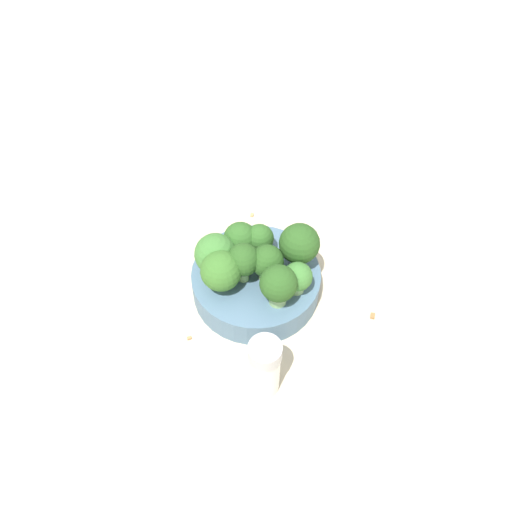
# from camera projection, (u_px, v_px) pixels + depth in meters

# --- Properties ---
(ground_plane) EXTENTS (3.00, 3.00, 0.00)m
(ground_plane) POSITION_uv_depth(u_px,v_px,m) (256.00, 290.00, 0.62)
(ground_plane) COLOR beige
(bowl) EXTENTS (0.16, 0.16, 0.04)m
(bowl) POSITION_uv_depth(u_px,v_px,m) (256.00, 282.00, 0.61)
(bowl) COLOR slate
(bowl) RESTS_ON ground_plane
(broccoli_floret_0) EXTENTS (0.04, 0.04, 0.05)m
(broccoli_floret_0) POSITION_uv_depth(u_px,v_px,m) (267.00, 262.00, 0.57)
(broccoli_floret_0) COLOR #8EB770
(broccoli_floret_0) RESTS_ON bowl
(broccoli_floret_1) EXTENTS (0.05, 0.05, 0.05)m
(broccoli_floret_1) POSITION_uv_depth(u_px,v_px,m) (221.00, 271.00, 0.56)
(broccoli_floret_1) COLOR #7A9E5B
(broccoli_floret_1) RESTS_ON bowl
(broccoli_floret_2) EXTENTS (0.05, 0.05, 0.05)m
(broccoli_floret_2) POSITION_uv_depth(u_px,v_px,m) (215.00, 255.00, 0.58)
(broccoli_floret_2) COLOR #84AD66
(broccoli_floret_2) RESTS_ON bowl
(broccoli_floret_3) EXTENTS (0.03, 0.03, 0.04)m
(broccoli_floret_3) POSITION_uv_depth(u_px,v_px,m) (262.00, 240.00, 0.59)
(broccoli_floret_3) COLOR #8EB770
(broccoli_floret_3) RESTS_ON bowl
(broccoli_floret_4) EXTENTS (0.04, 0.04, 0.06)m
(broccoli_floret_4) POSITION_uv_depth(u_px,v_px,m) (278.00, 285.00, 0.54)
(broccoli_floret_4) COLOR #8EB770
(broccoli_floret_4) RESTS_ON bowl
(broccoli_floret_5) EXTENTS (0.05, 0.05, 0.06)m
(broccoli_floret_5) POSITION_uv_depth(u_px,v_px,m) (299.00, 244.00, 0.57)
(broccoli_floret_5) COLOR #84AD66
(broccoli_floret_5) RESTS_ON bowl
(broccoli_floret_6) EXTENTS (0.04, 0.04, 0.05)m
(broccoli_floret_6) POSITION_uv_depth(u_px,v_px,m) (243.00, 261.00, 0.56)
(broccoli_floret_6) COLOR #84AD66
(broccoli_floret_6) RESTS_ON bowl
(broccoli_floret_7) EXTENTS (0.03, 0.03, 0.04)m
(broccoli_floret_7) POSITION_uv_depth(u_px,v_px,m) (298.00, 278.00, 0.56)
(broccoli_floret_7) COLOR #8EB770
(broccoli_floret_7) RESTS_ON bowl
(broccoli_floret_8) EXTENTS (0.04, 0.04, 0.05)m
(broccoli_floret_8) POSITION_uv_depth(u_px,v_px,m) (240.00, 239.00, 0.59)
(broccoli_floret_8) COLOR #7A9E5B
(broccoli_floret_8) RESTS_ON bowl
(pepper_shaker) EXTENTS (0.03, 0.03, 0.08)m
(pepper_shaker) POSITION_uv_depth(u_px,v_px,m) (265.00, 367.00, 0.51)
(pepper_shaker) COLOR silver
(pepper_shaker) RESTS_ON ground_plane
(almond_crumb_0) EXTENTS (0.01, 0.00, 0.01)m
(almond_crumb_0) POSITION_uv_depth(u_px,v_px,m) (252.00, 214.00, 0.70)
(almond_crumb_0) COLOR tan
(almond_crumb_0) RESTS_ON ground_plane
(almond_crumb_1) EXTENTS (0.01, 0.01, 0.01)m
(almond_crumb_1) POSITION_uv_depth(u_px,v_px,m) (373.00, 315.00, 0.59)
(almond_crumb_1) COLOR olive
(almond_crumb_1) RESTS_ON ground_plane
(almond_crumb_2) EXTENTS (0.01, 0.01, 0.01)m
(almond_crumb_2) POSITION_uv_depth(u_px,v_px,m) (189.00, 338.00, 0.58)
(almond_crumb_2) COLOR #AD7F4C
(almond_crumb_2) RESTS_ON ground_plane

